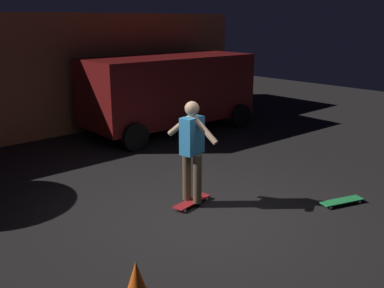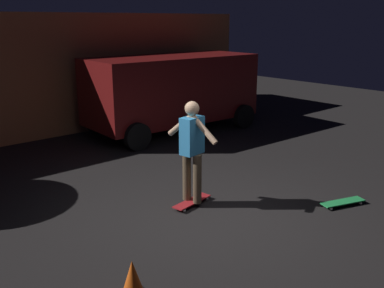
{
  "view_description": "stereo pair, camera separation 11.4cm",
  "coord_description": "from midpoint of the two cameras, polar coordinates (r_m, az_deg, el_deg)",
  "views": [
    {
      "loc": [
        -4.28,
        -4.42,
        2.96
      ],
      "look_at": [
        0.15,
        0.48,
        1.05
      ],
      "focal_mm": 40.41,
      "sensor_mm": 36.0,
      "label": 1
    },
    {
      "loc": [
        -4.19,
        -4.5,
        2.96
      ],
      "look_at": [
        0.15,
        0.48,
        1.05
      ],
      "focal_mm": 40.41,
      "sensor_mm": 36.0,
      "label": 2
    }
  ],
  "objects": [
    {
      "name": "traffic_cone",
      "position": [
        4.99,
        -7.16,
        -17.47
      ],
      "size": [
        0.34,
        0.34,
        0.46
      ],
      "color": "black",
      "rests_on": "ground_plane"
    },
    {
      "name": "low_building",
      "position": [
        13.01,
        -20.87,
        8.94
      ],
      "size": [
        12.83,
        3.22,
        3.13
      ],
      "color": "#C67A47",
      "rests_on": "ground_plane"
    },
    {
      "name": "skateboard_ridden",
      "position": [
        7.22,
        0.46,
        -7.61
      ],
      "size": [
        0.8,
        0.33,
        0.07
      ],
      "color": "#AD1E23",
      "rests_on": "ground_plane"
    },
    {
      "name": "parked_van",
      "position": [
        11.74,
        -2.31,
        7.31
      ],
      "size": [
        4.68,
        2.37,
        2.03
      ],
      "color": "maroon",
      "rests_on": "ground_plane"
    },
    {
      "name": "skater",
      "position": [
        6.88,
        0.47,
        -0.11
      ],
      "size": [
        0.41,
        0.98,
        1.67
      ],
      "color": "brown",
      "rests_on": "skateboard_ridden"
    },
    {
      "name": "skateboard_spare",
      "position": [
        7.63,
        19.69,
        -7.25
      ],
      "size": [
        0.8,
        0.45,
        0.07
      ],
      "color": "green",
      "rests_on": "ground_plane"
    },
    {
      "name": "ground_plane",
      "position": [
        6.83,
        2.24,
        -9.58
      ],
      "size": [
        28.0,
        28.0,
        0.0
      ],
      "primitive_type": "plane",
      "color": "black"
    }
  ]
}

